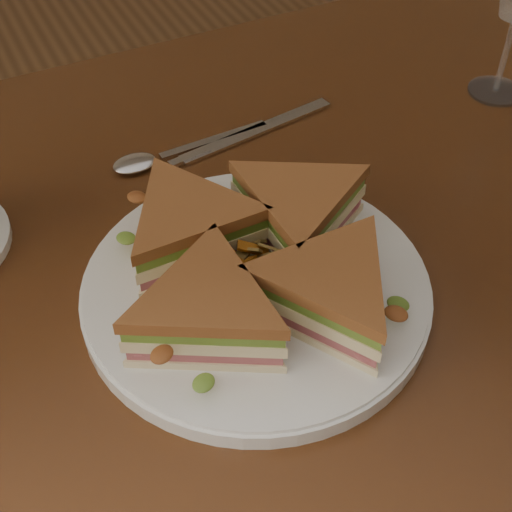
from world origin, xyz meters
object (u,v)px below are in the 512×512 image
(plate, at_px, (256,289))
(spoon, at_px, (154,158))
(table, at_px, (256,306))
(knife, at_px, (247,135))
(sandwich_wedges, at_px, (256,260))

(plate, relative_size, spoon, 1.67)
(plate, height_order, spoon, plate)
(table, distance_m, plate, 0.13)
(plate, distance_m, knife, 0.24)
(plate, xyz_separation_m, sandwich_wedges, (-0.00, 0.00, 0.04))
(sandwich_wedges, bearing_deg, table, 63.36)
(sandwich_wedges, bearing_deg, knife, 66.11)
(table, height_order, plate, plate)
(sandwich_wedges, distance_m, spoon, 0.23)
(plate, distance_m, sandwich_wedges, 0.04)
(sandwich_wedges, relative_size, spoon, 1.76)
(plate, bearing_deg, table, 63.36)
(table, bearing_deg, plate, -116.64)
(sandwich_wedges, relative_size, knife, 1.51)
(plate, height_order, sandwich_wedges, sandwich_wedges)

